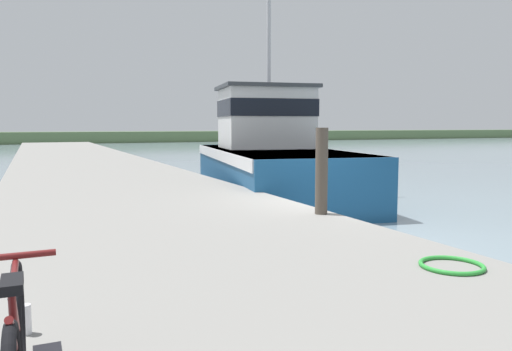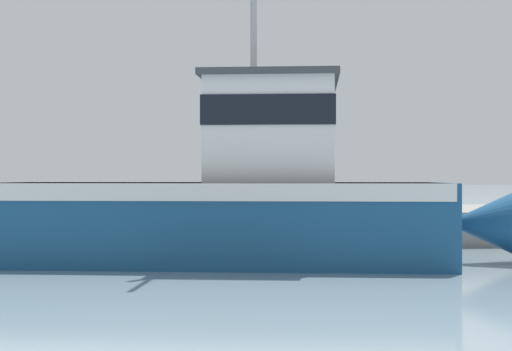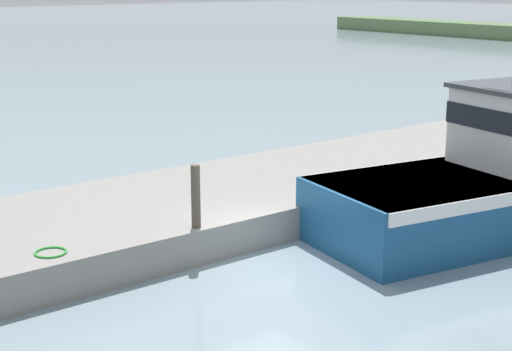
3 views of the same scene
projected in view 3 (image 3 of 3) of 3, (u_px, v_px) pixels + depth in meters
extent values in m
plane|color=gray|center=(269.00, 264.00, 18.06)|extent=(320.00, 320.00, 0.00)
cube|color=gray|center=(182.00, 211.00, 20.72)|extent=(5.57, 80.00, 0.86)
cube|color=navy|center=(483.00, 201.00, 20.26)|extent=(5.15, 9.63, 1.59)
cube|color=white|center=(485.00, 177.00, 20.10)|extent=(5.19, 9.47, 0.32)
cylinder|color=#51473D|center=(196.00, 196.00, 17.76)|extent=(0.21, 0.21, 1.47)
torus|color=green|center=(51.00, 252.00, 16.25)|extent=(0.68, 0.68, 0.05)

